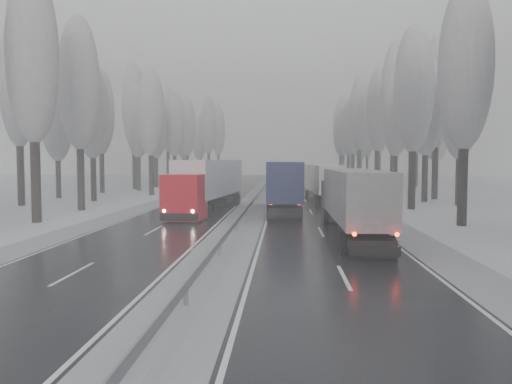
# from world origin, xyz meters

# --- Properties ---
(ground) EXTENTS (260.00, 260.00, 0.00)m
(ground) POSITION_xyz_m (0.00, 0.00, 0.00)
(ground) COLOR white
(ground) RESTS_ON ground
(carriageway_right) EXTENTS (7.50, 200.00, 0.03)m
(carriageway_right) POSITION_xyz_m (5.25, 30.00, 0.01)
(carriageway_right) COLOR black
(carriageway_right) RESTS_ON ground
(carriageway_left) EXTENTS (7.50, 200.00, 0.03)m
(carriageway_left) POSITION_xyz_m (-5.25, 30.00, 0.01)
(carriageway_left) COLOR black
(carriageway_left) RESTS_ON ground
(median_slush) EXTENTS (3.00, 200.00, 0.04)m
(median_slush) POSITION_xyz_m (0.00, 30.00, 0.02)
(median_slush) COLOR #9C9FA4
(median_slush) RESTS_ON ground
(shoulder_right) EXTENTS (2.40, 200.00, 0.04)m
(shoulder_right) POSITION_xyz_m (10.20, 30.00, 0.02)
(shoulder_right) COLOR #9C9FA4
(shoulder_right) RESTS_ON ground
(shoulder_left) EXTENTS (2.40, 200.00, 0.04)m
(shoulder_left) POSITION_xyz_m (-10.20, 30.00, 0.02)
(shoulder_left) COLOR #9C9FA4
(shoulder_left) RESTS_ON ground
(median_guardrail) EXTENTS (0.12, 200.00, 0.76)m
(median_guardrail) POSITION_xyz_m (0.00, 29.99, 0.60)
(median_guardrail) COLOR slate
(median_guardrail) RESTS_ON ground
(tree_16) EXTENTS (3.60, 3.60, 16.53)m
(tree_16) POSITION_xyz_m (15.04, 15.67, 10.67)
(tree_16) COLOR black
(tree_16) RESTS_ON ground
(tree_18) EXTENTS (3.60, 3.60, 16.58)m
(tree_18) POSITION_xyz_m (14.51, 27.03, 10.70)
(tree_18) COLOR black
(tree_18) RESTS_ON ground
(tree_19) EXTENTS (3.60, 3.60, 14.57)m
(tree_19) POSITION_xyz_m (20.02, 31.03, 9.42)
(tree_19) COLOR black
(tree_19) RESTS_ON ground
(tree_20) EXTENTS (3.60, 3.60, 15.71)m
(tree_20) POSITION_xyz_m (17.90, 35.17, 10.14)
(tree_20) COLOR black
(tree_20) RESTS_ON ground
(tree_21) EXTENTS (3.60, 3.60, 18.62)m
(tree_21) POSITION_xyz_m (20.12, 39.17, 12.00)
(tree_21) COLOR black
(tree_21) RESTS_ON ground
(tree_22) EXTENTS (3.60, 3.60, 15.86)m
(tree_22) POSITION_xyz_m (17.02, 45.60, 10.24)
(tree_22) COLOR black
(tree_22) RESTS_ON ground
(tree_23) EXTENTS (3.60, 3.60, 13.55)m
(tree_23) POSITION_xyz_m (23.31, 49.60, 8.77)
(tree_23) COLOR black
(tree_23) RESTS_ON ground
(tree_24) EXTENTS (3.60, 3.60, 20.49)m
(tree_24) POSITION_xyz_m (17.90, 51.02, 13.19)
(tree_24) COLOR black
(tree_24) RESTS_ON ground
(tree_25) EXTENTS (3.60, 3.60, 19.44)m
(tree_25) POSITION_xyz_m (24.81, 55.02, 12.52)
(tree_25) COLOR black
(tree_25) RESTS_ON ground
(tree_26) EXTENTS (3.60, 3.60, 18.78)m
(tree_26) POSITION_xyz_m (17.56, 61.27, 12.10)
(tree_26) COLOR black
(tree_26) RESTS_ON ground
(tree_27) EXTENTS (3.60, 3.60, 17.62)m
(tree_27) POSITION_xyz_m (24.72, 65.27, 11.36)
(tree_27) COLOR black
(tree_27) RESTS_ON ground
(tree_28) EXTENTS (3.60, 3.60, 19.62)m
(tree_28) POSITION_xyz_m (16.34, 71.95, 12.64)
(tree_28) COLOR black
(tree_28) RESTS_ON ground
(tree_29) EXTENTS (3.60, 3.60, 18.11)m
(tree_29) POSITION_xyz_m (23.71, 75.95, 11.67)
(tree_29) COLOR black
(tree_29) RESTS_ON ground
(tree_30) EXTENTS (3.60, 3.60, 17.86)m
(tree_30) POSITION_xyz_m (16.56, 81.70, 11.52)
(tree_30) COLOR black
(tree_30) RESTS_ON ground
(tree_31) EXTENTS (3.60, 3.60, 18.58)m
(tree_31) POSITION_xyz_m (22.48, 85.70, 11.97)
(tree_31) COLOR black
(tree_31) RESTS_ON ground
(tree_32) EXTENTS (3.60, 3.60, 17.33)m
(tree_32) POSITION_xyz_m (16.63, 89.21, 11.18)
(tree_32) COLOR black
(tree_32) RESTS_ON ground
(tree_33) EXTENTS (3.60, 3.60, 14.33)m
(tree_33) POSITION_xyz_m (19.77, 93.21, 9.26)
(tree_33) COLOR black
(tree_33) RESTS_ON ground
(tree_34) EXTENTS (3.60, 3.60, 17.63)m
(tree_34) POSITION_xyz_m (15.73, 96.32, 11.37)
(tree_34) COLOR black
(tree_34) RESTS_ON ground
(tree_35) EXTENTS (3.60, 3.60, 18.25)m
(tree_35) POSITION_xyz_m (24.94, 100.32, 11.77)
(tree_35) COLOR black
(tree_35) RESTS_ON ground
(tree_36) EXTENTS (3.60, 3.60, 20.23)m
(tree_36) POSITION_xyz_m (17.04, 106.16, 13.02)
(tree_36) COLOR black
(tree_36) RESTS_ON ground
(tree_37) EXTENTS (3.60, 3.60, 16.37)m
(tree_37) POSITION_xyz_m (24.02, 110.16, 10.56)
(tree_37) COLOR black
(tree_37) RESTS_ON ground
(tree_38) EXTENTS (3.60, 3.60, 17.97)m
(tree_38) POSITION_xyz_m (18.73, 116.73, 11.59)
(tree_38) COLOR black
(tree_38) RESTS_ON ground
(tree_39) EXTENTS (3.60, 3.60, 16.19)m
(tree_39) POSITION_xyz_m (21.55, 120.73, 10.45)
(tree_39) COLOR black
(tree_39) RESTS_ON ground
(tree_56) EXTENTS (3.60, 3.60, 18.12)m
(tree_56) POSITION_xyz_m (-14.71, 15.70, 11.68)
(tree_56) COLOR black
(tree_56) RESTS_ON ground
(tree_58) EXTENTS (3.60, 3.60, 17.21)m
(tree_58) POSITION_xyz_m (-15.13, 24.57, 11.10)
(tree_58) COLOR black
(tree_58) RESTS_ON ground
(tree_59) EXTENTS (3.60, 3.60, 18.41)m
(tree_59) POSITION_xyz_m (-22.80, 28.57, 11.87)
(tree_59) COLOR black
(tree_59) RESTS_ON ground
(tree_60) EXTENTS (3.60, 3.60, 14.84)m
(tree_60) POSITION_xyz_m (-17.75, 34.20, 9.59)
(tree_60) COLOR black
(tree_60) RESTS_ON ground
(tree_61) EXTENTS (3.60, 3.60, 13.95)m
(tree_61) POSITION_xyz_m (-23.52, 38.20, 9.02)
(tree_61) COLOR black
(tree_61) RESTS_ON ground
(tree_62) EXTENTS (3.60, 3.60, 16.04)m
(tree_62) POSITION_xyz_m (-13.94, 43.73, 10.36)
(tree_62) COLOR black
(tree_62) RESTS_ON ground
(tree_63) EXTENTS (3.60, 3.60, 16.88)m
(tree_63) POSITION_xyz_m (-21.85, 47.73, 10.89)
(tree_63) COLOR black
(tree_63) RESTS_ON ground
(tree_64) EXTENTS (3.60, 3.60, 15.42)m
(tree_64) POSITION_xyz_m (-18.26, 52.71, 9.96)
(tree_64) COLOR black
(tree_64) RESTS_ON ground
(tree_65) EXTENTS (3.60, 3.60, 19.48)m
(tree_65) POSITION_xyz_m (-20.05, 56.71, 12.55)
(tree_65) COLOR black
(tree_65) RESTS_ON ground
(tree_66) EXTENTS (3.60, 3.60, 15.23)m
(tree_66) POSITION_xyz_m (-18.16, 62.35, 9.84)
(tree_66) COLOR black
(tree_66) RESTS_ON ground
(tree_67) EXTENTS (3.60, 3.60, 17.09)m
(tree_67) POSITION_xyz_m (-19.54, 66.35, 11.03)
(tree_67) COLOR black
(tree_67) RESTS_ON ground
(tree_68) EXTENTS (3.60, 3.60, 16.65)m
(tree_68) POSITION_xyz_m (-16.58, 69.11, 10.75)
(tree_68) COLOR black
(tree_68) RESTS_ON ground
(tree_69) EXTENTS (3.60, 3.60, 19.35)m
(tree_69) POSITION_xyz_m (-21.42, 73.11, 12.46)
(tree_69) COLOR black
(tree_69) RESTS_ON ground
(tree_70) EXTENTS (3.60, 3.60, 17.09)m
(tree_70) POSITION_xyz_m (-16.33, 79.19, 11.03)
(tree_70) COLOR black
(tree_70) RESTS_ON ground
(tree_71) EXTENTS (3.60, 3.60, 19.61)m
(tree_71) POSITION_xyz_m (-21.09, 83.19, 12.63)
(tree_71) COLOR black
(tree_71) RESTS_ON ground
(tree_72) EXTENTS (3.60, 3.60, 15.11)m
(tree_72) POSITION_xyz_m (-18.93, 88.54, 9.76)
(tree_72) COLOR black
(tree_72) RESTS_ON ground
(tree_73) EXTENTS (3.60, 3.60, 17.22)m
(tree_73) POSITION_xyz_m (-21.82, 92.54, 11.11)
(tree_73) COLOR black
(tree_73) RESTS_ON ground
(tree_74) EXTENTS (3.60, 3.60, 19.68)m
(tree_74) POSITION_xyz_m (-15.07, 99.33, 12.67)
(tree_74) COLOR black
(tree_74) RESTS_ON ground
(tree_75) EXTENTS (3.60, 3.60, 18.60)m
(tree_75) POSITION_xyz_m (-24.20, 103.33, 11.99)
(tree_75) COLOR black
(tree_75) RESTS_ON ground
(tree_76) EXTENTS (3.60, 3.60, 18.55)m
(tree_76) POSITION_xyz_m (-14.05, 108.72, 11.95)
(tree_76) COLOR black
(tree_76) RESTS_ON ground
(tree_77) EXTENTS (3.60, 3.60, 14.32)m
(tree_77) POSITION_xyz_m (-19.66, 112.72, 9.26)
(tree_77) COLOR black
(tree_77) RESTS_ON ground
(tree_78) EXTENTS (3.60, 3.60, 19.55)m
(tree_78) POSITION_xyz_m (-17.56, 115.31, 12.59)
(tree_78) COLOR black
(tree_78) RESTS_ON ground
(tree_79) EXTENTS (3.60, 3.60, 17.07)m
(tree_79) POSITION_xyz_m (-20.33, 119.31, 11.01)
(tree_79) COLOR black
(tree_79) RESTS_ON ground
(truck_grey_tarp) EXTENTS (2.43, 15.23, 3.90)m
(truck_grey_tarp) POSITION_xyz_m (6.89, 10.35, 2.28)
(truck_grey_tarp) COLOR #49484D
(truck_grey_tarp) RESTS_ON ground
(truck_blue_box) EXTENTS (3.22, 16.88, 4.31)m
(truck_blue_box) POSITION_xyz_m (2.76, 23.87, 2.51)
(truck_blue_box) COLOR #1C1C46
(truck_blue_box) RESTS_ON ground
(truck_cream_box) EXTENTS (3.36, 15.66, 3.99)m
(truck_cream_box) POSITION_xyz_m (6.92, 34.19, 2.33)
(truck_cream_box) COLOR beige
(truck_cream_box) RESTS_ON ground
(box_truck_distant) EXTENTS (3.30, 8.17, 2.97)m
(box_truck_distant) POSITION_xyz_m (4.46, 85.80, 1.51)
(box_truck_distant) COLOR #B3B5BB
(box_truck_distant) RESTS_ON ground
(truck_red_white) EXTENTS (4.50, 17.55, 4.46)m
(truck_red_white) POSITION_xyz_m (-3.54, 23.36, 2.61)
(truck_red_white) COLOR red
(truck_red_white) RESTS_ON ground
(truck_red_red) EXTENTS (3.18, 14.38, 3.66)m
(truck_red_red) POSITION_xyz_m (-4.74, 43.56, 2.14)
(truck_red_red) COLOR #B5220A
(truck_red_red) RESTS_ON ground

